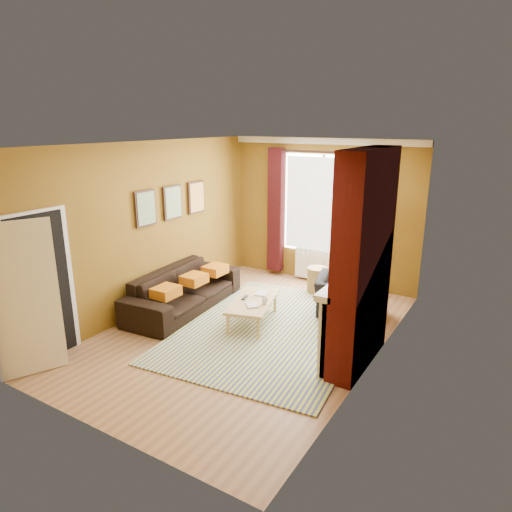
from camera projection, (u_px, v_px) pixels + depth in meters
name	position (u px, v px, depth m)	size (l,w,h in m)	color
ground	(248.00, 332.00, 6.96)	(5.50, 5.50, 0.00)	#8D6240
room_walls	(294.00, 247.00, 6.48)	(3.82, 5.54, 2.83)	brown
striped_rug	(273.00, 329.00, 7.03)	(2.95, 3.84, 0.02)	#354293
sofa	(184.00, 290.00, 7.75)	(2.35, 0.92, 0.68)	black
armchair	(348.00, 296.00, 7.50)	(1.00, 0.88, 0.65)	black
coffee_table	(253.00, 303.00, 7.17)	(0.89, 1.30, 0.39)	tan
wicker_stool	(317.00, 280.00, 8.51)	(0.45, 0.45, 0.48)	olive
floor_lamp	(385.00, 223.00, 7.71)	(0.32, 0.32, 1.81)	black
book_a	(246.00, 305.00, 6.93)	(0.17, 0.23, 0.02)	#999999
book_b	(256.00, 293.00, 7.45)	(0.18, 0.25, 0.02)	#999999
mug	(265.00, 301.00, 7.00)	(0.11, 0.11, 0.10)	#999999
tv_remote	(245.00, 298.00, 7.23)	(0.09, 0.18, 0.02)	#262629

